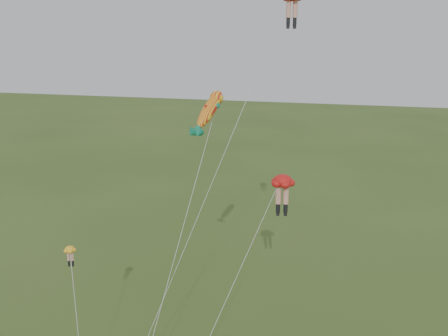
# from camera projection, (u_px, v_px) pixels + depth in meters

# --- Properties ---
(legs_kite_red_high) EXTENTS (9.31, 7.68, 23.79)m
(legs_kite_red_high) POSITION_uv_depth(u_px,v_px,m) (288.00, 8.00, 29.62)
(legs_kite_red_high) COLOR red
(legs_kite_red_high) RESTS_ON ground
(legs_kite_red_mid) EXTENTS (5.35, 9.58, 12.36)m
(legs_kite_red_mid) POSITION_uv_depth(u_px,v_px,m) (282.00, 186.00, 32.74)
(legs_kite_red_mid) COLOR red
(legs_kite_red_mid) RESTS_ON ground
(legs_kite_yellow) EXTENTS (3.43, 4.38, 8.52)m
(legs_kite_yellow) POSITION_uv_depth(u_px,v_px,m) (71.00, 262.00, 30.77)
(legs_kite_yellow) COLOR yellow
(legs_kite_yellow) RESTS_ON ground
(fish_kite) EXTENTS (3.21, 9.53, 18.12)m
(fish_kite) POSITION_uv_depth(u_px,v_px,m) (209.00, 111.00, 30.61)
(fish_kite) COLOR yellow
(fish_kite) RESTS_ON ground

